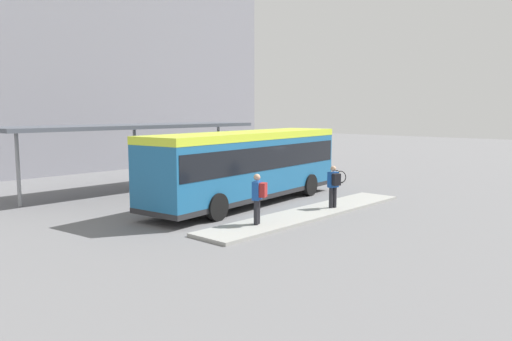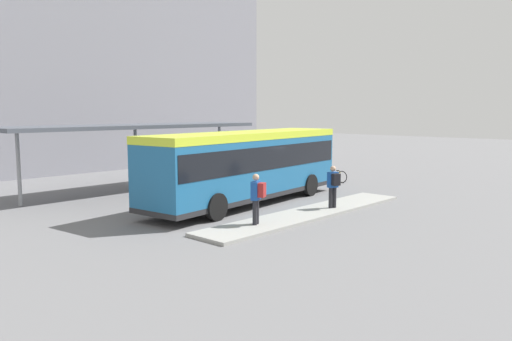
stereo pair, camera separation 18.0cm
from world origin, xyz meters
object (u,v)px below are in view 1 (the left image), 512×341
at_px(bicycle_yellow, 334,176).
at_px(bicycle_blue, 311,174).
at_px(bicycle_white, 301,172).
at_px(city_bus, 248,162).
at_px(bicycle_green, 320,175).
at_px(pedestrian_companion, 258,196).
at_px(pedestrian_waiting, 334,184).

relative_size(bicycle_yellow, bicycle_blue, 0.98).
distance_m(bicycle_blue, bicycle_white, 0.78).
height_order(city_bus, bicycle_green, city_bus).
relative_size(pedestrian_companion, bicycle_white, 1.09).
bearing_deg(bicycle_white, bicycle_yellow, -171.19).
bearing_deg(pedestrian_companion, pedestrian_waiting, -116.99).
relative_size(city_bus, bicycle_green, 7.11).
bearing_deg(bicycle_green, bicycle_yellow, 24.12).
bearing_deg(bicycle_green, bicycle_blue, 174.67).
relative_size(city_bus, bicycle_blue, 6.83).
xyz_separation_m(pedestrian_waiting, bicycle_yellow, (7.02, 4.60, -0.75)).
relative_size(bicycle_blue, bicycle_white, 1.01).
relative_size(pedestrian_companion, bicycle_blue, 1.08).
distance_m(pedestrian_companion, bicycle_yellow, 12.10).
relative_size(pedestrian_waiting, pedestrian_companion, 0.97).
relative_size(city_bus, pedestrian_companion, 6.33).
bearing_deg(bicycle_blue, pedestrian_companion, 118.84).
xyz_separation_m(bicycle_yellow, bicycle_white, (-0.08, 2.34, 0.00)).
distance_m(city_bus, bicycle_green, 8.26).
distance_m(pedestrian_waiting, pedestrian_companion, 4.26).
height_order(pedestrian_waiting, bicycle_green, pedestrian_waiting).
xyz_separation_m(pedestrian_waiting, bicycle_white, (6.94, 6.94, -0.75)).
bearing_deg(pedestrian_companion, bicycle_blue, -85.54).
xyz_separation_m(pedestrian_companion, bicycle_blue, (11.16, 5.89, -0.78)).
distance_m(pedestrian_companion, bicycle_white, 13.05).
height_order(city_bus, bicycle_yellow, city_bus).
bearing_deg(bicycle_yellow, city_bus, 98.40).
height_order(pedestrian_waiting, bicycle_white, pedestrian_waiting).
bearing_deg(city_bus, bicycle_blue, 10.92).
relative_size(pedestrian_waiting, bicycle_white, 1.06).
height_order(pedestrian_waiting, pedestrian_companion, pedestrian_companion).
height_order(city_bus, pedestrian_companion, city_bus).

